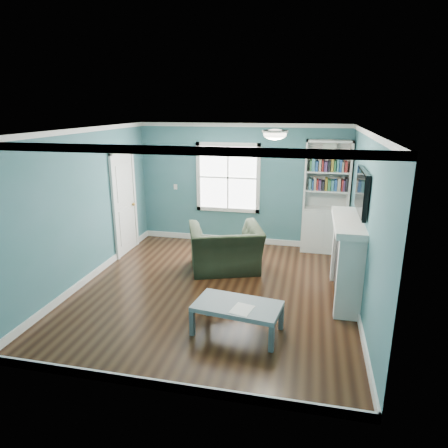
# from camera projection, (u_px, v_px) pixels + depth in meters

# --- Properties ---
(floor) EXTENTS (5.00, 5.00, 0.00)m
(floor) POSITION_uv_depth(u_px,v_px,m) (215.00, 290.00, 6.63)
(floor) COLOR black
(floor) RESTS_ON ground
(room_walls) EXTENTS (5.00, 5.00, 5.00)m
(room_walls) POSITION_uv_depth(u_px,v_px,m) (214.00, 197.00, 6.18)
(room_walls) COLOR #346F72
(room_walls) RESTS_ON ground
(trim) EXTENTS (4.50, 5.00, 2.60)m
(trim) POSITION_uv_depth(u_px,v_px,m) (214.00, 218.00, 6.28)
(trim) COLOR white
(trim) RESTS_ON ground
(window) EXTENTS (1.40, 0.06, 1.50)m
(window) POSITION_uv_depth(u_px,v_px,m) (228.00, 178.00, 8.61)
(window) COLOR white
(window) RESTS_ON room_walls
(bookshelf) EXTENTS (0.90, 0.35, 2.31)m
(bookshelf) POSITION_uv_depth(u_px,v_px,m) (325.00, 208.00, 8.16)
(bookshelf) COLOR silver
(bookshelf) RESTS_ON ground
(fireplace) EXTENTS (0.44, 1.58, 1.30)m
(fireplace) POSITION_uv_depth(u_px,v_px,m) (347.00, 260.00, 6.21)
(fireplace) COLOR black
(fireplace) RESTS_ON ground
(tv) EXTENTS (0.06, 1.10, 0.65)m
(tv) POSITION_uv_depth(u_px,v_px,m) (362.00, 192.00, 5.87)
(tv) COLOR black
(tv) RESTS_ON fireplace
(door) EXTENTS (0.12, 0.98, 2.17)m
(door) POSITION_uv_depth(u_px,v_px,m) (124.00, 202.00, 8.10)
(door) COLOR silver
(door) RESTS_ON ground
(ceiling_fixture) EXTENTS (0.38, 0.38, 0.15)m
(ceiling_fixture) POSITION_uv_depth(u_px,v_px,m) (275.00, 134.00, 5.81)
(ceiling_fixture) COLOR white
(ceiling_fixture) RESTS_ON room_walls
(light_switch) EXTENTS (0.08, 0.01, 0.12)m
(light_switch) POSITION_uv_depth(u_px,v_px,m) (176.00, 187.00, 8.93)
(light_switch) COLOR white
(light_switch) RESTS_ON room_walls
(recliner) EXTENTS (1.49, 1.21, 1.12)m
(recliner) POSITION_uv_depth(u_px,v_px,m) (225.00, 241.00, 7.31)
(recliner) COLOR black
(recliner) RESTS_ON ground
(coffee_table) EXTENTS (1.21, 0.77, 0.41)m
(coffee_table) POSITION_uv_depth(u_px,v_px,m) (237.00, 308.00, 5.30)
(coffee_table) COLOR #495257
(coffee_table) RESTS_ON ground
(paper_sheet) EXTENTS (0.31, 0.36, 0.00)m
(paper_sheet) POSITION_uv_depth(u_px,v_px,m) (242.00, 309.00, 5.15)
(paper_sheet) COLOR white
(paper_sheet) RESTS_ON coffee_table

